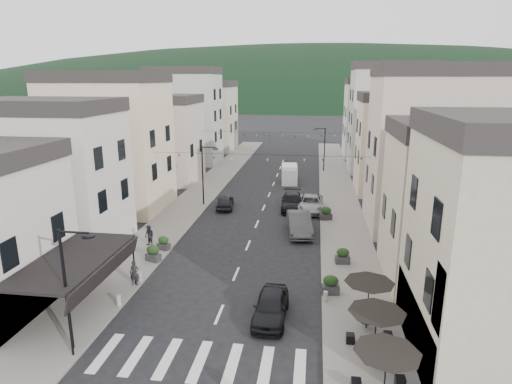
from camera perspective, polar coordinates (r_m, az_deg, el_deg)
sidewalk_left at (r=49.31m, az=-6.80°, el=0.34°), size 4.00×76.00×0.12m
sidewalk_right at (r=47.82m, az=10.87°, el=-0.28°), size 4.00×76.00×0.12m
hill_backdrop at (r=314.43m, az=7.20°, el=12.48°), size 640.00×360.00×70.00m
boutique_awning at (r=24.43m, az=-22.66°, el=-8.50°), size 3.77×7.50×3.28m
buildings_row_left at (r=55.72m, az=-12.54°, el=8.11°), size 10.20×54.16×14.00m
buildings_row_right at (r=52.01m, az=18.76°, el=7.44°), size 10.20×54.16×14.50m
cafe_terrace at (r=19.87m, az=15.78°, el=-15.85°), size 2.50×8.10×2.53m
streetlamp_left_near at (r=21.17m, az=-23.52°, el=-10.49°), size 1.70×0.56×6.00m
streetlamp_left_far at (r=42.42m, az=-6.78°, el=3.02°), size 1.70×0.56×6.00m
streetlamp_right_far at (r=58.79m, az=8.86°, el=6.24°), size 1.70×0.56×6.00m
bollards at (r=23.47m, az=-5.23°, el=-15.68°), size 11.66×10.26×0.60m
bunting_near at (r=37.07m, az=0.33°, el=4.49°), size 19.00×0.28×0.62m
bunting_far at (r=52.79m, az=2.64°, el=7.58°), size 19.00×0.28×0.62m
parked_car_a at (r=23.34m, az=1.99°, el=-14.97°), size 1.81×4.25×1.43m
parked_car_b at (r=35.31m, az=5.80°, el=-4.18°), size 2.50×5.39×1.71m
parked_car_c at (r=41.44m, az=7.31°, el=-1.52°), size 2.46×5.27×1.46m
parked_car_d at (r=41.70m, az=4.84°, el=-1.32°), size 2.32×5.22×1.49m
parked_car_e at (r=42.04m, az=-4.17°, el=-1.28°), size 2.10×4.12×1.34m
delivery_van at (r=52.72m, az=4.47°, el=2.51°), size 2.21×4.80×2.24m
pedestrian_a at (r=27.45m, az=-15.91°, el=-10.37°), size 0.61×0.45×1.54m
pedestrian_b at (r=33.13m, az=-14.04°, el=-5.71°), size 0.99×0.91×1.63m
planter_la at (r=30.61m, az=-13.56°, el=-7.95°), size 1.15×0.89×1.14m
planter_lb at (r=32.41m, az=-12.23°, el=-6.67°), size 1.02×0.73×1.03m
planter_ra at (r=25.90m, az=9.92°, el=-12.09°), size 1.08×0.67×1.15m
planter_rb at (r=29.99m, az=11.48°, el=-8.35°), size 1.04×0.65×1.10m
planter_rc at (r=38.74m, az=9.32°, el=-2.82°), size 1.17×0.86×1.18m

